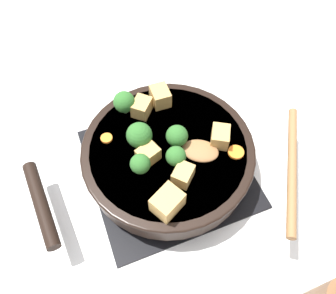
{
  "coord_description": "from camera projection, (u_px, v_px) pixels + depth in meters",
  "views": [
    {
      "loc": [
        0.31,
        -0.12,
        0.59
      ],
      "look_at": [
        0.0,
        0.0,
        0.08
      ],
      "focal_mm": 35.0,
      "sensor_mm": 36.0,
      "label": 1
    }
  ],
  "objects": [
    {
      "name": "carrot_slice_orange_thin",
      "position": [
        107.0,
        138.0,
        0.62
      ],
      "size": [
        0.02,
        0.02,
        0.01
      ],
      "primitive_type": "cylinder",
      "color": "orange",
      "rests_on": "skillet_pan"
    },
    {
      "name": "tofu_cube_front_piece",
      "position": [
        160.0,
        96.0,
        0.66
      ],
      "size": [
        0.04,
        0.04,
        0.03
      ],
      "primitive_type": "cube",
      "rotation": [
        0.0,
        0.0,
        6.25
      ],
      "color": "tan",
      "rests_on": "skillet_pan"
    },
    {
      "name": "tofu_cube_back_piece",
      "position": [
        167.0,
        202.0,
        0.53
      ],
      "size": [
        0.06,
        0.06,
        0.04
      ],
      "primitive_type": "cube",
      "rotation": [
        0.0,
        0.0,
        5.19
      ],
      "color": "tan",
      "rests_on": "skillet_pan"
    },
    {
      "name": "skillet_pan",
      "position": [
        167.0,
        154.0,
        0.63
      ],
      "size": [
        0.33,
        0.43,
        0.05
      ],
      "color": "black",
      "rests_on": "front_burner_grate"
    },
    {
      "name": "tofu_cube_west_chunk",
      "position": [
        148.0,
        154.0,
        0.58
      ],
      "size": [
        0.04,
        0.05,
        0.03
      ],
      "primitive_type": "cube",
      "rotation": [
        0.0,
        0.0,
        1.92
      ],
      "color": "tan",
      "rests_on": "skillet_pan"
    },
    {
      "name": "broccoli_floret_near_spoon",
      "position": [
        178.0,
        138.0,
        0.59
      ],
      "size": [
        0.04,
        0.04,
        0.05
      ],
      "color": "#709956",
      "rests_on": "skillet_pan"
    },
    {
      "name": "front_burner_grate",
      "position": [
        168.0,
        165.0,
        0.67
      ],
      "size": [
        0.31,
        0.31,
        0.03
      ],
      "color": "black",
      "rests_on": "ground_plane"
    },
    {
      "name": "tofu_cube_near_handle",
      "position": [
        220.0,
        137.0,
        0.6
      ],
      "size": [
        0.05,
        0.05,
        0.03
      ],
      "primitive_type": "cube",
      "rotation": [
        0.0,
        0.0,
        5.75
      ],
      "color": "tan",
      "rests_on": "skillet_pan"
    },
    {
      "name": "wooden_spoon",
      "position": [
        254.0,
        160.0,
        0.59
      ],
      "size": [
        0.24,
        0.26,
        0.02
      ],
      "color": "olive",
      "rests_on": "skillet_pan"
    },
    {
      "name": "broccoli_floret_center_top",
      "position": [
        140.0,
        164.0,
        0.56
      ],
      "size": [
        0.04,
        0.04,
        0.04
      ],
      "color": "#709956",
      "rests_on": "skillet_pan"
    },
    {
      "name": "ground_plane",
      "position": [
        168.0,
        168.0,
        0.68
      ],
      "size": [
        2.4,
        2.4,
        0.0
      ],
      "primitive_type": "plane",
      "color": "white"
    },
    {
      "name": "tofu_cube_center_large",
      "position": [
        182.0,
        175.0,
        0.56
      ],
      "size": [
        0.05,
        0.05,
        0.03
      ],
      "primitive_type": "cube",
      "rotation": [
        0.0,
        0.0,
        2.32
      ],
      "color": "tan",
      "rests_on": "skillet_pan"
    },
    {
      "name": "broccoli_floret_east_rim",
      "position": [
        176.0,
        156.0,
        0.57
      ],
      "size": [
        0.04,
        0.04,
        0.04
      ],
      "color": "#709956",
      "rests_on": "skillet_pan"
    },
    {
      "name": "tofu_cube_east_chunk",
      "position": [
        142.0,
        107.0,
        0.64
      ],
      "size": [
        0.05,
        0.05,
        0.03
      ],
      "primitive_type": "cube",
      "rotation": [
        0.0,
        0.0,
        2.41
      ],
      "color": "tan",
      "rests_on": "skillet_pan"
    },
    {
      "name": "broccoli_floret_west_rim",
      "position": [
        139.0,
        135.0,
        0.59
      ],
      "size": [
        0.05,
        0.05,
        0.05
      ],
      "color": "#709956",
      "rests_on": "skillet_pan"
    },
    {
      "name": "broccoli_floret_north_edge",
      "position": [
        124.0,
        102.0,
        0.63
      ],
      "size": [
        0.04,
        0.04,
        0.05
      ],
      "color": "#709956",
      "rests_on": "skillet_pan"
    },
    {
      "name": "carrot_slice_near_center",
      "position": [
        236.0,
        152.0,
        0.6
      ],
      "size": [
        0.03,
        0.03,
        0.01
      ],
      "primitive_type": "cylinder",
      "color": "orange",
      "rests_on": "skillet_pan"
    }
  ]
}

